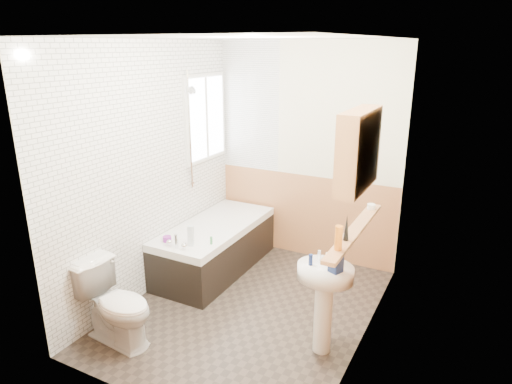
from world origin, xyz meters
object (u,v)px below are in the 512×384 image
sink (324,291)px  medicine_cabinet (358,150)px  toilet (116,305)px  bathtub (215,246)px  pine_shelf (355,231)px

sink → medicine_cabinet: (0.17, 0.08, 1.16)m
toilet → sink: 1.75m
bathtub → toilet: bearing=-91.1°
bathtub → sink: 1.79m
bathtub → toilet: (-0.03, -1.51, 0.07)m
toilet → medicine_cabinet: bearing=-60.7°
bathtub → pine_shelf: 2.10m
toilet → sink: (1.60, 0.68, 0.21)m
pine_shelf → medicine_cabinet: size_ratio=1.93×
medicine_cabinet → pine_shelf: bearing=-52.3°
pine_shelf → medicine_cabinet: (-0.03, 0.04, 0.61)m
toilet → sink: size_ratio=0.80×
toilet → sink: sink is taller
sink → pine_shelf: (0.20, 0.05, 0.55)m
pine_shelf → medicine_cabinet: bearing=127.7°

